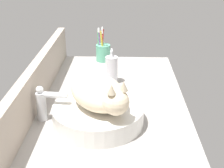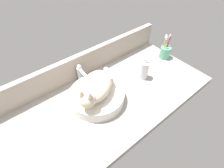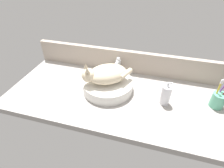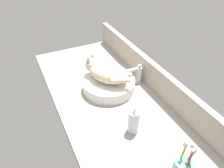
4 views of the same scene
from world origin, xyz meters
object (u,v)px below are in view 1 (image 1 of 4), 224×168
object	(u,v)px
sink_basin	(98,115)
faucet	(44,102)
cat	(100,93)
soap_dispenser	(111,70)
toothbrush_cup	(103,52)

from	to	relation	value
sink_basin	faucet	xyz separation A→B (cm)	(1.60, 19.75, 3.88)
sink_basin	cat	xyz separation A→B (cm)	(-1.10, -0.82, 9.19)
sink_basin	soap_dispenser	distance (cm)	36.85
faucet	toothbrush_cup	world-z (taller)	toothbrush_cup
sink_basin	faucet	size ratio (longest dim) A/B	2.41
cat	faucet	xyz separation A→B (cm)	(2.70, 20.57, -5.31)
sink_basin	faucet	distance (cm)	20.19
sink_basin	soap_dispenser	xyz separation A→B (cm)	(36.58, -3.25, 3.01)
sink_basin	cat	distance (cm)	9.29
sink_basin	cat	world-z (taller)	cat
toothbrush_cup	soap_dispenser	bearing A→B (deg)	-169.28
sink_basin	soap_dispenser	bearing A→B (deg)	-5.07
faucet	toothbrush_cup	size ratio (longest dim) A/B	0.73
sink_basin	toothbrush_cup	bearing A→B (deg)	2.06
faucet	soap_dispenser	world-z (taller)	soap_dispenser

